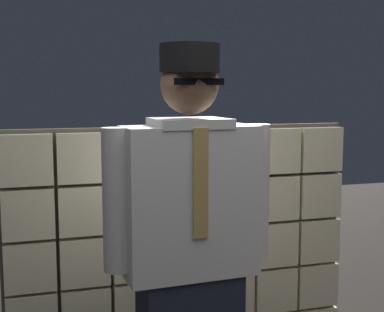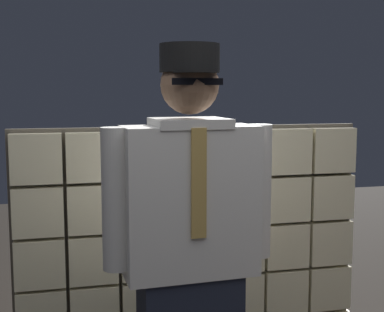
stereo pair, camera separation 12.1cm
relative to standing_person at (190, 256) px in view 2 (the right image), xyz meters
name	(u,v)px [view 2 (the right image)]	position (x,y,z in m)	size (l,w,h in m)	color
glass_block_wall	(193,252)	(0.20, 0.76, -0.23)	(1.87, 0.10, 1.34)	beige
standing_person	(190,256)	(0.00, 0.00, 0.00)	(0.67, 0.29, 1.68)	#1E2333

